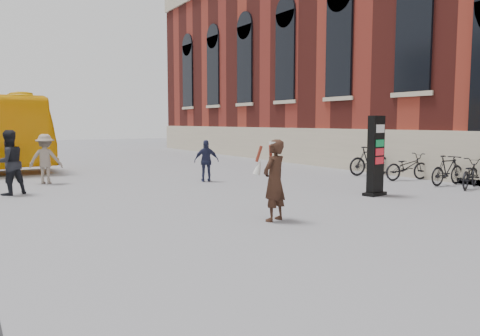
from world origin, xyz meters
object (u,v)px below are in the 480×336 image
info_pylon (376,156)px  bike_4 (470,174)px  bike_6 (407,167)px  bike_7 (370,161)px  pedestrian_c (206,161)px  woman (274,179)px  bike_5 (448,170)px  pedestrian_b (45,159)px  pedestrian_a (9,163)px

info_pylon → bike_4: info_pylon is taller
info_pylon → bike_6: bearing=15.9°
bike_7 → pedestrian_c: bearing=85.4°
woman → bike_4: woman is taller
pedestrian_c → bike_5: bearing=164.0°
pedestrian_b → pedestrian_c: size_ratio=1.15×
woman → pedestrian_b: (-3.17, 8.99, -0.04)m
bike_7 → pedestrian_b: bearing=80.5°
pedestrian_a → pedestrian_c: (6.27, -0.20, -0.20)m
bike_4 → bike_5: size_ratio=1.06×
info_pylon → bike_5: 3.76m
bike_4 → woman: bearing=75.2°
bike_4 → bike_6: size_ratio=0.96×
pedestrian_a → info_pylon: bearing=126.6°
woman → bike_4: bearing=166.5°
pedestrian_b → bike_7: size_ratio=0.89×
bike_5 → bike_7: 3.43m
bike_4 → pedestrian_c: bearing=27.0°
bike_6 → bike_7: 1.79m
bike_5 → woman: bearing=100.2°
pedestrian_b → bike_7: (11.37, -3.94, -0.27)m
info_pylon → bike_6: 4.21m
bike_4 → bike_6: bearing=-20.5°
pedestrian_a → pedestrian_c: size_ratio=1.27×
pedestrian_b → bike_6: bearing=177.6°
bike_6 → bike_7: size_ratio=0.98×
pedestrian_b → pedestrian_c: 5.48m
bike_6 → info_pylon: bearing=127.2°
pedestrian_b → pedestrian_a: bearing=82.7°
bike_6 → woman: bearing=121.5°
info_pylon → bike_7: size_ratio=1.19×
bike_6 → bike_5: bearing=-170.2°
bike_7 → info_pylon: bearing=144.6°
pedestrian_c → bike_4: pedestrian_c is taller
info_pylon → bike_5: size_ratio=1.35×
bike_4 → bike_6: bike_6 is taller
pedestrian_a → pedestrian_b: (1.30, 2.11, -0.09)m
info_pylon → bike_4: (3.70, -0.53, -0.67)m
info_pylon → bike_4: 3.80m
pedestrian_c → bike_6: (6.40, -3.41, -0.25)m
info_pylon → bike_4: bearing=-19.5°
bike_7 → bike_6: bearing=-170.4°
bike_5 → pedestrian_b: bearing=56.1°
pedestrian_a → woman: bearing=101.3°
pedestrian_a → pedestrian_b: pedestrian_a is taller
pedestrian_a → bike_4: bearing=132.7°
pedestrian_a → bike_6: 13.18m
pedestrian_c → bike_7: size_ratio=0.77×
pedestrian_a → bike_6: bearing=142.3°
bike_5 → info_pylon: bearing=93.2°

